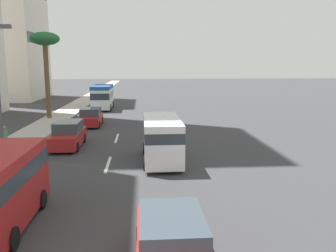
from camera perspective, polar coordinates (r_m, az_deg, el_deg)
name	(u,v)px	position (r m, az deg, el deg)	size (l,w,h in m)	color
ground_plane	(124,117)	(36.72, -7.30, 1.46)	(198.00, 198.00, 0.00)	#38383A
sidewalk_right	(59,117)	(37.66, -17.59, 1.40)	(162.00, 2.91, 0.15)	#B2ADA3
lane_stripe_mid	(108,164)	(19.56, -9.87, -6.26)	(3.20, 0.16, 0.01)	silver
lane_stripe_far	(117,138)	(26.31, -8.45, -1.99)	(3.20, 0.16, 0.01)	silver
car_lead	(68,135)	(24.12, -16.15, -1.44)	(4.50, 1.82, 1.71)	#A51E1E
car_second	(91,118)	(31.94, -12.64, 1.37)	(4.04, 1.89, 1.59)	#A51E1E
van_third	(162,137)	(19.59, -1.02, -1.80)	(5.39, 2.14, 2.49)	white
car_fifth	(171,245)	(9.56, 0.50, -19.09)	(4.33, 1.86, 1.70)	#A51E1E
minibus_sixth	(103,96)	(43.49, -10.75, 4.85)	(6.11, 2.34, 2.95)	silver
pedestrian_near_lamp	(5,139)	(22.62, -25.30, -1.93)	(0.39, 0.37, 1.77)	navy
palm_tree	(45,44)	(36.75, -19.63, 12.56)	(2.86, 2.86, 8.46)	brown
street_lamp	(0,80)	(20.46, -26.04, 6.86)	(0.24, 0.97, 7.41)	#4C4C51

